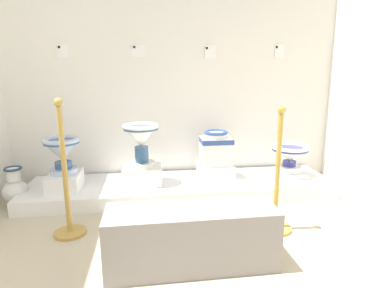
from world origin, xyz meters
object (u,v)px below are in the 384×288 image
plinth_block_pale_glazed (142,175)px  stanchion_post_near_right (276,197)px  antique_toilet_pale_glazed (141,138)px  antique_toilet_tall_cobalt (216,147)px  info_placard_second (139,51)px  museum_bench (192,237)px  info_placard_fourth (279,51)px  plinth_block_slender_white (288,173)px  antique_toilet_slender_white (290,154)px  stanchion_post_near_left (67,194)px  plinth_block_leftmost (65,181)px  info_placard_third (210,52)px  decorative_vase_companion (15,189)px  info_placard_first (63,51)px  plinth_block_tall_cobalt (215,170)px  antique_toilet_leftmost (62,151)px

plinth_block_pale_glazed → stanchion_post_near_right: bearing=-39.4°
antique_toilet_pale_glazed → antique_toilet_tall_cobalt: 0.81m
info_placard_second → museum_bench: (0.34, -1.68, -1.28)m
plinth_block_pale_glazed → info_placard_fourth: bearing=14.9°
antique_toilet_pale_glazed → plinth_block_slender_white: bearing=1.7°
plinth_block_slender_white → info_placard_fourth: (-0.03, 0.37, 1.33)m
antique_toilet_slender_white → info_placard_second: bearing=167.1°
info_placard_second → stanchion_post_near_left: size_ratio=0.13×
plinth_block_leftmost → info_placard_third: size_ratio=2.51×
stanchion_post_near_right → plinth_block_slender_white: bearing=59.8°
antique_toilet_tall_cobalt → info_placard_third: bearing=92.7°
antique_toilet_tall_cobalt → decorative_vase_companion: antique_toilet_tall_cobalt is taller
plinth_block_slender_white → info_placard_fourth: 1.39m
plinth_block_pale_glazed → decorative_vase_companion: (-1.21, -0.06, -0.07)m
antique_toilet_slender_white → info_placard_first: bearing=171.2°
plinth_block_pale_glazed → antique_toilet_tall_cobalt: bearing=7.9°
plinth_block_leftmost → museum_bench: size_ratio=0.33×
info_placard_second → plinth_block_leftmost: bearing=-147.6°
antique_toilet_pale_glazed → plinth_block_slender_white: 1.67m
info_placard_second → stanchion_post_near_left: (-0.56, -1.14, -1.15)m
plinth_block_pale_glazed → info_placard_third: info_placard_third is taller
antique_toilet_slender_white → stanchion_post_near_left: (-2.18, -0.77, -0.04)m
plinth_block_pale_glazed → stanchion_post_near_right: size_ratio=0.38×
plinth_block_pale_glazed → plinth_block_tall_cobalt: size_ratio=1.04×
antique_toilet_leftmost → info_placard_first: size_ratio=2.46×
stanchion_post_near_right → info_placard_third: bearing=102.8°
antique_toilet_tall_cobalt → stanchion_post_near_right: bearing=-74.2°
plinth_block_leftmost → info_placard_first: (-0.03, 0.47, 1.25)m
antique_toilet_slender_white → info_placard_second: info_placard_second is taller
info_placard_third → stanchion_post_near_left: 2.10m
antique_toilet_pale_glazed → info_placard_third: (0.78, 0.42, 0.86)m
plinth_block_leftmost → info_placard_second: 1.54m
antique_toilet_slender_white → stanchion_post_near_right: stanchion_post_near_right is taller
stanchion_post_near_left → museum_bench: stanchion_post_near_left is taller
antique_toilet_tall_cobalt → antique_toilet_slender_white: bearing=-4.3°
antique_toilet_leftmost → stanchion_post_near_left: size_ratio=0.32×
plinth_block_leftmost → plinth_block_pale_glazed: 0.75m
antique_toilet_tall_cobalt → plinth_block_tall_cobalt: bearing=-135.0°
decorative_vase_companion → museum_bench: size_ratio=0.34×
plinth_block_pale_glazed → info_placard_first: size_ratio=2.74×
info_placard_second → decorative_vase_companion: info_placard_second is taller
info_placard_first → museum_bench: bearing=-56.6°
antique_toilet_pale_glazed → info_placard_fourth: (1.57, 0.42, 0.88)m
plinth_block_tall_cobalt → stanchion_post_near_left: size_ratio=0.35×
plinth_block_tall_cobalt → stanchion_post_near_left: bearing=-148.5°
museum_bench → plinth_block_pale_glazed: bearing=104.7°
plinth_block_slender_white → antique_toilet_slender_white: (0.00, 0.00, 0.22)m
info_placard_third → info_placard_fourth: 0.80m
antique_toilet_pale_glazed → plinth_block_leftmost: bearing=-175.8°
info_placard_third → decorative_vase_companion: 2.43m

